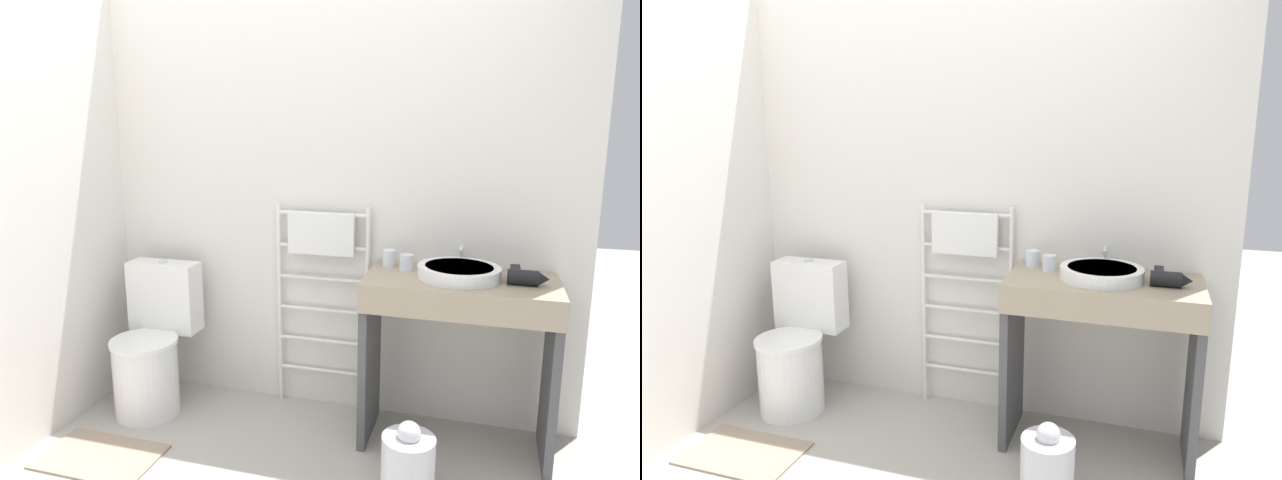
% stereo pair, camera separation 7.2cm
% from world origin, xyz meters
% --- Properties ---
extents(wall_back, '(2.71, 0.12, 2.43)m').
position_xyz_m(wall_back, '(0.00, 1.30, 1.22)').
color(wall_back, silver).
rests_on(wall_back, ground_plane).
extents(wall_side, '(0.12, 1.86, 2.43)m').
position_xyz_m(wall_side, '(-1.30, 0.62, 1.22)').
color(wall_side, silver).
rests_on(wall_side, ground_plane).
extents(toilet, '(0.40, 0.49, 0.81)m').
position_xyz_m(toilet, '(-0.89, 0.92, 0.34)').
color(toilet, white).
rests_on(toilet, ground_plane).
extents(towel_radiator, '(0.52, 0.06, 1.15)m').
position_xyz_m(towel_radiator, '(0.01, 1.19, 0.82)').
color(towel_radiator, white).
rests_on(towel_radiator, ground_plane).
extents(vanity_counter, '(0.90, 0.46, 0.86)m').
position_xyz_m(vanity_counter, '(0.75, 0.99, 0.58)').
color(vanity_counter, gray).
rests_on(vanity_counter, ground_plane).
extents(sink_basin, '(0.39, 0.39, 0.06)m').
position_xyz_m(sink_basin, '(0.74, 1.02, 0.89)').
color(sink_basin, white).
rests_on(sink_basin, vanity_counter).
extents(faucet, '(0.02, 0.10, 0.12)m').
position_xyz_m(faucet, '(0.74, 1.18, 0.93)').
color(faucet, silver).
rests_on(faucet, vanity_counter).
extents(cup_near_wall, '(0.07, 0.07, 0.08)m').
position_xyz_m(cup_near_wall, '(0.38, 1.15, 0.90)').
color(cup_near_wall, silver).
rests_on(cup_near_wall, vanity_counter).
extents(cup_near_edge, '(0.07, 0.07, 0.08)m').
position_xyz_m(cup_near_edge, '(0.48, 1.09, 0.90)').
color(cup_near_edge, silver).
rests_on(cup_near_edge, vanity_counter).
extents(hair_dryer, '(0.18, 0.18, 0.07)m').
position_xyz_m(hair_dryer, '(1.03, 1.00, 0.89)').
color(hair_dryer, black).
rests_on(hair_dryer, vanity_counter).
extents(trash_bin, '(0.23, 0.26, 0.35)m').
position_xyz_m(trash_bin, '(0.59, 0.53, 0.15)').
color(trash_bin, silver).
rests_on(trash_bin, ground_plane).
extents(bath_mat, '(0.56, 0.36, 0.01)m').
position_xyz_m(bath_mat, '(-0.87, 0.40, 0.01)').
color(bath_mat, gray).
rests_on(bath_mat, ground_plane).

